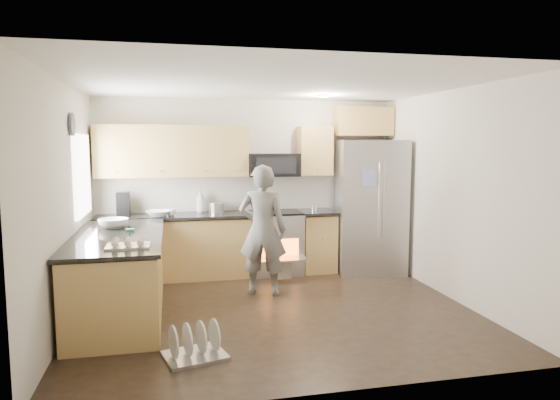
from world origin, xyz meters
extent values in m
plane|color=black|center=(0.00, 0.00, 0.00)|extent=(4.50, 4.50, 0.00)
cube|color=beige|center=(0.00, 2.00, 1.30)|extent=(4.50, 0.04, 2.60)
cube|color=beige|center=(0.00, -2.00, 1.30)|extent=(4.50, 0.04, 2.60)
cube|color=beige|center=(-2.25, 0.00, 1.30)|extent=(0.04, 4.00, 2.60)
cube|color=beige|center=(2.25, 0.00, 1.30)|extent=(0.04, 4.00, 2.60)
cube|color=white|center=(0.00, 0.00, 2.60)|extent=(4.50, 4.00, 0.04)
cube|color=white|center=(-2.23, 1.00, 1.55)|extent=(0.04, 1.00, 1.00)
cylinder|color=#FDE6CA|center=(0.90, 1.10, 2.58)|extent=(0.14, 0.14, 0.02)
cylinder|color=#474754|center=(-2.22, 0.45, 2.15)|extent=(0.03, 0.26, 0.26)
cube|color=#B69048|center=(-1.12, 1.70, 0.43)|extent=(2.15, 0.60, 0.87)
cube|color=black|center=(-1.12, 1.69, 0.91)|extent=(2.19, 0.64, 0.04)
cube|color=#B69048|center=(1.00, 1.70, 0.43)|extent=(0.50, 0.60, 0.87)
cube|color=black|center=(1.00, 1.69, 0.91)|extent=(0.54, 0.64, 0.04)
cube|color=#B69048|center=(-1.12, 1.83, 1.83)|extent=(2.16, 0.33, 0.74)
cube|color=#B69048|center=(1.00, 1.83, 1.83)|extent=(0.50, 0.33, 0.74)
cube|color=#B69048|center=(1.78, 1.83, 2.28)|extent=(0.90, 0.33, 0.44)
imported|color=white|center=(-1.34, 1.60, 0.97)|extent=(0.34, 0.34, 0.08)
imported|color=silver|center=(-0.74, 1.89, 1.09)|extent=(0.13, 0.13, 0.33)
imported|color=silver|center=(-1.17, 1.59, 0.98)|extent=(0.13, 0.13, 0.10)
cylinder|color=#B7B7BC|center=(-0.51, 1.80, 1.00)|extent=(0.22, 0.22, 0.15)
cube|color=black|center=(-1.82, 1.74, 1.09)|extent=(0.18, 0.22, 0.33)
cylinder|color=#B7B7BC|center=(0.95, 1.68, 0.96)|extent=(0.09, 0.09, 0.07)
cube|color=#B69048|center=(-1.75, 0.25, 0.43)|extent=(0.90, 2.30, 0.87)
cube|color=black|center=(-1.75, 0.25, 0.91)|extent=(0.96, 2.36, 0.04)
imported|color=white|center=(-1.85, 0.71, 0.98)|extent=(0.35, 0.35, 0.11)
cube|color=green|center=(-1.64, 0.42, 0.94)|extent=(0.10, 0.07, 0.03)
cube|color=#B7B7BC|center=(-1.59, -0.50, 0.97)|extent=(0.42, 0.32, 0.09)
cube|color=#B7B7BC|center=(0.35, 1.68, 0.45)|extent=(0.76, 0.62, 0.90)
cube|color=black|center=(0.35, 1.68, 0.92)|extent=(0.76, 0.60, 0.03)
cube|color=orange|center=(0.35, 1.36, 0.40)|extent=(0.56, 0.02, 0.34)
cube|color=#B7B7BC|center=(0.35, 1.20, 0.32)|extent=(0.70, 0.34, 0.03)
cube|color=white|center=(0.35, 1.15, 0.18)|extent=(0.24, 0.03, 0.28)
cube|color=black|center=(0.35, 1.80, 1.62)|extent=(0.76, 0.40, 0.34)
cube|color=#B7B7BC|center=(1.77, 1.45, 0.99)|extent=(1.09, 0.91, 1.99)
cylinder|color=#B7B7BC|center=(1.74, 1.06, 1.13)|extent=(0.03, 0.03, 1.08)
cylinder|color=#B7B7BC|center=(1.80, 1.06, 1.13)|extent=(0.03, 0.03, 1.08)
cube|color=pink|center=(1.99, 1.07, 0.92)|extent=(0.26, 0.05, 0.32)
cube|color=#8E9DE4|center=(1.58, 1.07, 1.46)|extent=(0.19, 0.04, 0.24)
imported|color=slate|center=(-0.03, 0.66, 0.84)|extent=(0.70, 0.57, 1.67)
cube|color=#B7B7BC|center=(-0.99, -1.11, 0.02)|extent=(0.62, 0.55, 0.03)
cylinder|color=silver|center=(-1.17, -1.16, 0.18)|extent=(0.09, 0.29, 0.30)
cylinder|color=silver|center=(-1.05, -1.13, 0.18)|extent=(0.09, 0.29, 0.30)
cylinder|color=silver|center=(-0.93, -1.10, 0.18)|extent=(0.09, 0.29, 0.30)
cylinder|color=silver|center=(-0.80, -1.06, 0.18)|extent=(0.09, 0.29, 0.30)
camera|label=1|loc=(-1.17, -5.52, 1.93)|focal=32.00mm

